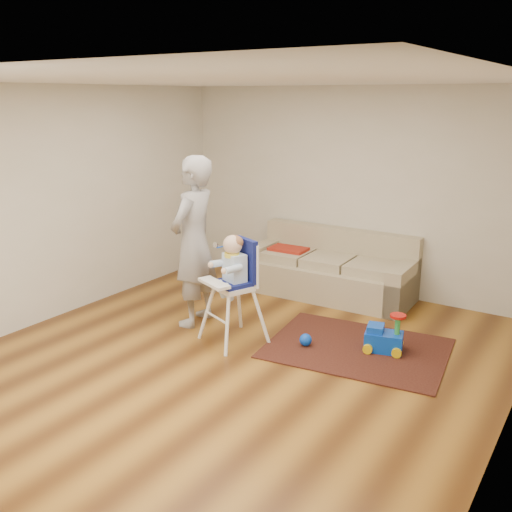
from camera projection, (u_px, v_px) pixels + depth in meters
The scene contains 9 objects.
ground at pixel (234, 361), 5.73m from camera, with size 5.50×5.50×0.00m, color #4D2B0F.
room_envelope at pixel (263, 168), 5.64m from camera, with size 5.04×5.52×2.72m.
sofa at pixel (329, 264), 7.51m from camera, with size 2.22×0.96×0.85m.
side_table at pixel (270, 268), 7.97m from camera, with size 0.49×0.49×0.49m, color black, non-canonical shape.
area_rug at pixel (357, 348), 5.99m from camera, with size 1.82×1.36×0.01m, color black.
ride_on_toy at pixel (384, 332), 5.87m from camera, with size 0.38×0.27×0.42m, color blue, non-canonical shape.
toy_ball at pixel (306, 340), 6.02m from camera, with size 0.13×0.13×0.13m, color blue.
high_chair at pixel (233, 291), 6.04m from camera, with size 0.72×0.72×1.19m.
adult at pixel (194, 242), 6.44m from camera, with size 0.71×0.47×1.95m, color #9A9A9D.
Camera 1 is at (3.03, -4.26, 2.57)m, focal length 40.00 mm.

